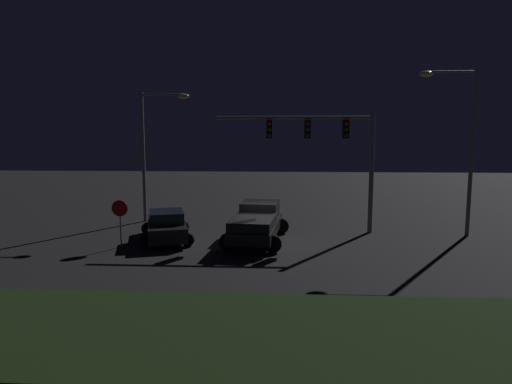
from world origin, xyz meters
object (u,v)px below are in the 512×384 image
Objects in this scene: street_lamp_left at (153,140)px; pickup_truck at (257,221)px; stop_sign at (120,214)px; traffic_signal_gantry at (326,141)px; street_lamp_right at (461,132)px; car_sedan at (166,226)px.

pickup_truck is at bearing -35.34° from street_lamp_left.
street_lamp_left is at bearing 91.02° from stop_sign.
street_lamp_left is at bearing 60.38° from pickup_truck.
street_lamp_left is at bearing 166.36° from traffic_signal_gantry.
pickup_truck is at bearing -171.03° from street_lamp_right.
street_lamp_left reaches higher than traffic_signal_gantry.
pickup_truck is 11.25m from street_lamp_right.
stop_sign is at bearing -168.79° from street_lamp_right.
pickup_truck is 2.50× the size of stop_sign.
pickup_truck is 0.67× the size of traffic_signal_gantry.
street_lamp_left is 16.90m from street_lamp_right.
car_sedan is 0.62× the size of street_lamp_left.
street_lamp_right reaches higher than car_sedan.
traffic_signal_gantry is (3.49, 2.13, 3.90)m from pickup_truck.
car_sedan is 9.30m from traffic_signal_gantry.
street_lamp_left is 3.44× the size of stop_sign.
traffic_signal_gantry reaches higher than pickup_truck.
street_lamp_left is (-9.89, 2.40, 0.00)m from traffic_signal_gantry.
traffic_signal_gantry is 3.73× the size of stop_sign.
pickup_truck is 0.66× the size of street_lamp_right.
car_sedan is at bearing -68.13° from street_lamp_left.
traffic_signal_gantry is at bearing -52.88° from pickup_truck.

